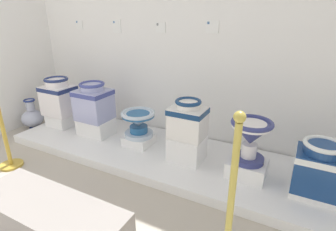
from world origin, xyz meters
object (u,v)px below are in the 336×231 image
at_px(plinth_block_slender_white, 313,192).
at_px(decorative_vase_corner, 32,117).
at_px(plinth_block_squat_floral, 96,126).
at_px(info_placard_first, 79,25).
at_px(plinth_block_central_ornate, 62,120).
at_px(antique_toilet_rightmost, 188,119).
at_px(plinth_block_tall_cobalt, 139,140).
at_px(antique_toilet_broad_patterned, 251,135).
at_px(antique_toilet_slender_white, 319,166).
at_px(plinth_block_broad_patterned, 247,168).
at_px(info_placard_third, 161,27).
at_px(info_placard_fourth, 212,27).
at_px(antique_toilet_central_ornate, 59,96).
at_px(antique_toilet_tall_cobalt, 138,121).
at_px(info_placard_second, 117,26).
at_px(antique_toilet_squat_floral, 93,101).
at_px(stanchion_post_near_right, 229,223).
at_px(stanchion_post_near_left, 5,139).
at_px(plinth_block_rightmost, 187,148).
at_px(museum_bench, 52,229).

distance_m(plinth_block_slender_white, decorative_vase_corner, 3.41).
height_order(plinth_block_squat_floral, info_placard_first, info_placard_first).
distance_m(plinth_block_central_ornate, antique_toilet_rightmost, 1.86).
xyz_separation_m(antique_toilet_rightmost, decorative_vase_corner, (-2.26, -0.07, -0.37)).
xyz_separation_m(plinth_block_tall_cobalt, antique_toilet_broad_patterned, (1.22, -0.08, 0.36)).
bearing_deg(antique_toilet_slender_white, plinth_block_broad_patterned, 178.14).
bearing_deg(info_placard_third, antique_toilet_slender_white, -18.95).
bearing_deg(plinth_block_central_ornate, plinth_block_broad_patterned, -1.40).
distance_m(plinth_block_squat_floral, info_placard_fourth, 1.77).
bearing_deg(plinth_block_squat_floral, antique_toilet_rightmost, -2.14).
bearing_deg(plinth_block_broad_patterned, antique_toilet_central_ornate, 178.60).
relative_size(antique_toilet_tall_cobalt, decorative_vase_corner, 0.92).
relative_size(plinth_block_squat_floral, info_placard_second, 2.46).
bearing_deg(antique_toilet_squat_floral, info_placard_fourth, 23.16).
relative_size(antique_toilet_central_ornate, plinth_block_tall_cobalt, 1.63).
distance_m(plinth_block_broad_patterned, info_placard_second, 2.25).
height_order(antique_toilet_squat_floral, info_placard_fourth, info_placard_fourth).
distance_m(plinth_block_tall_cobalt, antique_toilet_broad_patterned, 1.27).
height_order(info_placard_second, info_placard_fourth, info_placard_fourth).
height_order(decorative_vase_corner, stanchion_post_near_right, stanchion_post_near_right).
bearing_deg(antique_toilet_rightmost, stanchion_post_near_right, -54.17).
relative_size(info_placard_third, stanchion_post_near_left, 0.13).
relative_size(antique_toilet_central_ornate, plinth_block_rightmost, 1.47).
bearing_deg(antique_toilet_central_ornate, plinth_block_squat_floral, 0.12).
bearing_deg(info_placard_third, plinth_block_tall_cobalt, -90.62).
height_order(antique_toilet_broad_patterned, info_placard_first, info_placard_first).
bearing_deg(antique_toilet_central_ornate, info_placard_third, 23.61).
relative_size(plinth_block_tall_cobalt, plinth_block_rightmost, 0.90).
bearing_deg(antique_toilet_rightmost, antique_toilet_slender_white, -1.61).
distance_m(plinth_block_slender_white, stanchion_post_near_left, 2.88).
bearing_deg(plinth_block_tall_cobalt, info_placard_second, 140.27).
xyz_separation_m(plinth_block_rightmost, decorative_vase_corner, (-2.26, -0.07, -0.05)).
bearing_deg(antique_toilet_tall_cobalt, info_placard_second, 140.27).
distance_m(plinth_block_central_ornate, antique_toilet_slender_white, 2.98).
relative_size(antique_toilet_squat_floral, antique_toilet_rightmost, 1.17).
xyz_separation_m(antique_toilet_squat_floral, info_placard_fourth, (1.23, 0.53, 0.84)).
xyz_separation_m(antique_toilet_rightmost, antique_toilet_broad_patterned, (0.60, -0.01, -0.03)).
height_order(stanchion_post_near_right, museum_bench, stanchion_post_near_right).
xyz_separation_m(antique_toilet_tall_cobalt, antique_toilet_rightmost, (0.62, -0.06, 0.16)).
height_order(antique_toilet_rightmost, info_placard_third, info_placard_third).
bearing_deg(antique_toilet_tall_cobalt, antique_toilet_rightmost, -5.79).
bearing_deg(stanchion_post_near_left, plinth_block_squat_floral, 66.51).
bearing_deg(stanchion_post_near_right, museum_bench, -157.45).
bearing_deg(decorative_vase_corner, antique_toilet_rightmost, 1.68).
height_order(antique_toilet_squat_floral, antique_toilet_slender_white, antique_toilet_squat_floral).
relative_size(antique_toilet_central_ornate, plinth_block_squat_floral, 1.23).
bearing_deg(antique_toilet_rightmost, plinth_block_squat_floral, 177.86).
bearing_deg(stanchion_post_near_right, info_placard_fourth, 114.30).
bearing_deg(antique_toilet_squat_floral, plinth_block_squat_floral, 180.00).
relative_size(antique_toilet_tall_cobalt, antique_toilet_rightmost, 0.99).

